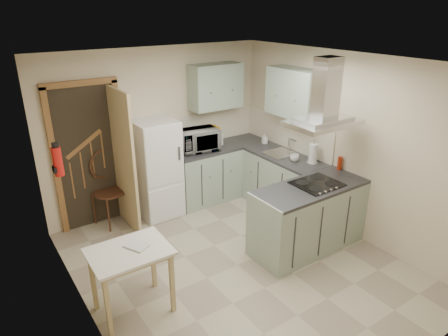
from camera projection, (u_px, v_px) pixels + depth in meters
floor at (238, 265)px, 5.04m from camera, size 4.20×4.20×0.00m
ceiling at (241, 62)px, 4.09m from camera, size 4.20×4.20×0.00m
back_wall at (158, 130)px, 6.16m from camera, size 3.60×0.00×3.60m
left_wall at (80, 218)px, 3.62m from camera, size 0.00×4.20×4.20m
right_wall at (344, 145)px, 5.50m from camera, size 0.00×4.20×4.20m
doorway at (89, 157)px, 5.64m from camera, size 1.10×0.12×2.10m
fridge at (157, 169)px, 6.02m from camera, size 0.60×0.60×1.50m
counter_back at (206, 174)px, 6.58m from camera, size 1.08×0.60×0.90m
counter_right at (271, 176)px, 6.51m from camera, size 0.60×1.95×0.90m
splashback at (211, 127)px, 6.69m from camera, size 1.68×0.02×0.50m
wall_cabinet_back at (216, 86)px, 6.30m from camera, size 0.85×0.35×0.70m
wall_cabinet_right at (294, 93)px, 5.83m from camera, size 0.35×0.90×0.70m
peninsula at (309, 217)px, 5.26m from camera, size 1.55×0.65×0.90m
hob at (317, 184)px, 5.14m from camera, size 0.58×0.50×0.01m
extractor_hood at (323, 123)px, 4.84m from camera, size 0.90×0.55×0.10m
sink at (280, 153)px, 6.20m from camera, size 0.45×0.40×0.01m
fire_extinguisher at (58, 161)px, 4.24m from camera, size 0.10×0.10×0.32m
drop_leaf_table at (132, 281)px, 4.16m from camera, size 0.81×0.61×0.75m
bentwood_chair at (110, 192)px, 5.82m from camera, size 0.56×0.56×1.01m
microwave at (198, 140)px, 6.28m from camera, size 0.67×0.50×0.34m
kettle at (219, 139)px, 6.52m from camera, size 0.20×0.20×0.22m
cereal_box at (215, 136)px, 6.53m from camera, size 0.11×0.22×0.32m
soap_bottle at (265, 138)px, 6.63m from camera, size 0.10×0.10×0.18m
paper_towel at (313, 153)px, 5.77m from camera, size 0.14×0.14×0.30m
cup at (294, 158)px, 5.88m from camera, size 0.14×0.14×0.10m
red_bottle at (340, 163)px, 5.57m from camera, size 0.08×0.08×0.19m
book at (131, 246)px, 4.00m from camera, size 0.26×0.28×0.10m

